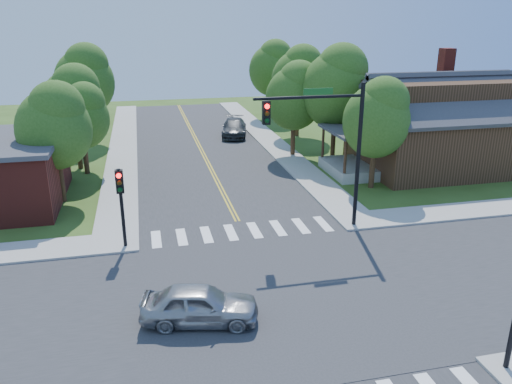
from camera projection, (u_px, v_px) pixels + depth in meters
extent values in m
plane|color=#345019|center=(276.00, 297.00, 18.89)|extent=(100.00, 100.00, 0.00)
cube|color=#2D2D30|center=(276.00, 296.00, 18.88)|extent=(10.00, 90.00, 0.04)
cube|color=#2D2D30|center=(276.00, 296.00, 18.88)|extent=(90.00, 10.00, 0.04)
cube|color=#2D2D30|center=(276.00, 297.00, 18.89)|extent=(10.20, 10.20, 0.06)
cube|color=#9E9B93|center=(268.00, 139.00, 43.16)|extent=(2.20, 40.00, 0.14)
cube|color=#9E9B93|center=(123.00, 147.00, 40.56)|extent=(2.20, 40.00, 0.14)
cube|color=white|center=(156.00, 239.00, 23.68)|extent=(0.45, 2.00, 0.01)
cube|color=white|center=(182.00, 237.00, 23.94)|extent=(0.45, 2.00, 0.01)
cube|color=white|center=(206.00, 235.00, 24.19)|extent=(0.45, 2.00, 0.01)
cube|color=white|center=(231.00, 232.00, 24.45)|extent=(0.45, 2.00, 0.01)
cube|color=white|center=(255.00, 230.00, 24.70)|extent=(0.45, 2.00, 0.01)
cube|color=white|center=(278.00, 228.00, 24.96)|extent=(0.45, 2.00, 0.01)
cube|color=white|center=(301.00, 226.00, 25.21)|extent=(0.45, 2.00, 0.01)
cube|color=white|center=(323.00, 224.00, 25.47)|extent=(0.45, 2.00, 0.01)
cube|color=gold|center=(195.00, 140.00, 43.00)|extent=(0.10, 37.50, 0.01)
cube|color=gold|center=(197.00, 140.00, 43.04)|extent=(0.10, 37.50, 0.01)
cylinder|color=black|center=(358.00, 158.00, 24.04)|extent=(0.20, 0.20, 7.20)
cylinder|color=black|center=(309.00, 97.00, 22.50)|extent=(5.20, 0.14, 0.14)
cube|color=#19591E|center=(318.00, 92.00, 22.46)|extent=(1.40, 0.04, 0.30)
cube|color=black|center=(266.00, 113.00, 22.28)|extent=(0.34, 0.28, 1.05)
sphere|color=#FF0C0C|center=(267.00, 106.00, 22.02)|extent=(0.22, 0.22, 0.22)
sphere|color=#3F2605|center=(267.00, 114.00, 22.13)|extent=(0.22, 0.22, 0.22)
sphere|color=#05330F|center=(267.00, 121.00, 22.23)|extent=(0.22, 0.22, 0.22)
cylinder|color=black|center=(122.00, 210.00, 22.22)|extent=(0.16, 0.16, 3.80)
cube|color=black|center=(119.00, 182.00, 21.78)|extent=(0.34, 0.28, 1.05)
sphere|color=#FF0C0C|center=(119.00, 176.00, 21.52)|extent=(0.22, 0.22, 0.22)
sphere|color=#3F2605|center=(119.00, 183.00, 21.63)|extent=(0.22, 0.22, 0.22)
sphere|color=#05330F|center=(120.00, 190.00, 21.74)|extent=(0.22, 0.22, 0.22)
cube|color=black|center=(434.00, 140.00, 34.52)|extent=(10.00, 8.00, 4.00)
cube|color=#9E9B93|center=(348.00, 169.00, 33.73)|extent=(2.60, 4.50, 0.70)
cylinder|color=black|center=(345.00, 159.00, 31.24)|extent=(0.18, 0.18, 2.50)
cylinder|color=black|center=(323.00, 145.00, 34.92)|extent=(0.18, 0.18, 2.50)
cube|color=#38383D|center=(350.00, 131.00, 32.87)|extent=(2.80, 4.80, 0.18)
cube|color=maroon|center=(441.00, 108.00, 37.76)|extent=(0.90, 0.90, 7.11)
cylinder|color=#382314|center=(372.00, 168.00, 30.65)|extent=(0.34, 0.34, 2.55)
ellipsoid|color=#2C5318|center=(376.00, 121.00, 29.70)|extent=(4.02, 3.82, 4.42)
sphere|color=#2C5318|center=(384.00, 101.00, 29.18)|extent=(2.95, 2.95, 2.95)
cylinder|color=#382314|center=(333.00, 140.00, 36.49)|extent=(0.34, 0.34, 3.15)
ellipsoid|color=#2C5318|center=(336.00, 90.00, 35.32)|extent=(4.97, 4.72, 5.46)
sphere|color=#2C5318|center=(342.00, 69.00, 34.71)|extent=(3.64, 3.64, 3.64)
cylinder|color=#382314|center=(297.00, 119.00, 44.26)|extent=(0.34, 0.34, 2.97)
ellipsoid|color=#2C5318|center=(298.00, 81.00, 43.15)|extent=(4.69, 4.46, 5.16)
sphere|color=#2C5318|center=(303.00, 64.00, 42.57)|extent=(3.44, 3.44, 3.44)
cylinder|color=#382314|center=(272.00, 103.00, 52.40)|extent=(0.34, 0.34, 3.00)
ellipsoid|color=#2C5318|center=(272.00, 70.00, 51.28)|extent=(4.73, 4.50, 5.21)
sphere|color=#2C5318|center=(275.00, 56.00, 50.69)|extent=(3.47, 3.47, 3.47)
cylinder|color=#382314|center=(61.00, 180.00, 28.33)|extent=(0.34, 0.34, 2.56)
ellipsoid|color=#2C5318|center=(54.00, 130.00, 27.37)|extent=(4.05, 3.85, 4.45)
sphere|color=#2C5318|center=(57.00, 108.00, 26.85)|extent=(2.97, 2.97, 2.97)
cylinder|color=#382314|center=(79.00, 150.00, 34.59)|extent=(0.34, 0.34, 2.70)
ellipsoid|color=#2C5318|center=(73.00, 106.00, 33.59)|extent=(4.26, 4.04, 4.68)
sphere|color=#2C5318|center=(76.00, 87.00, 33.05)|extent=(3.12, 3.12, 3.12)
cylinder|color=#382314|center=(89.00, 124.00, 42.04)|extent=(0.34, 0.34, 3.05)
ellipsoid|color=#2C5318|center=(85.00, 82.00, 40.90)|extent=(4.82, 4.58, 5.30)
sphere|color=#2C5318|center=(86.00, 65.00, 40.30)|extent=(3.54, 3.54, 3.54)
cylinder|color=#382314|center=(93.00, 109.00, 50.51)|extent=(0.34, 0.34, 2.48)
ellipsoid|color=#2C5318|center=(90.00, 81.00, 49.59)|extent=(3.91, 3.71, 4.30)
sphere|color=#2C5318|center=(92.00, 69.00, 49.08)|extent=(2.87, 2.87, 2.87)
cylinder|color=#382314|center=(293.00, 139.00, 37.72)|extent=(0.34, 0.34, 2.67)
ellipsoid|color=#2C5318|center=(294.00, 99.00, 36.72)|extent=(4.22, 4.01, 4.64)
sphere|color=#2C5318|center=(299.00, 81.00, 36.19)|extent=(3.09, 3.09, 3.09)
cylinder|color=#382314|center=(86.00, 157.00, 33.50)|extent=(0.34, 0.34, 2.30)
ellipsoid|color=#2C5318|center=(81.00, 119.00, 32.64)|extent=(3.64, 3.46, 4.00)
sphere|color=#2C5318|center=(84.00, 102.00, 32.16)|extent=(2.67, 2.67, 2.67)
imported|color=#A2A5A9|center=(200.00, 305.00, 17.06)|extent=(3.32, 4.70, 1.37)
imported|color=#2D2F32|center=(234.00, 128.00, 44.25)|extent=(4.23, 5.99, 1.48)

